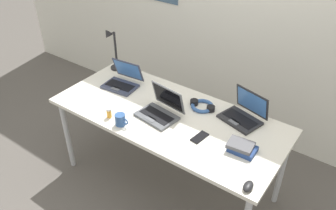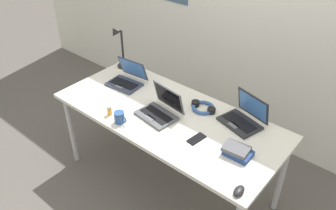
% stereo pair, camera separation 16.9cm
% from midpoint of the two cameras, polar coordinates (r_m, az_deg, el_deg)
% --- Properties ---
extents(ground_plane, '(12.00, 12.00, 0.00)m').
position_cam_midpoint_polar(ground_plane, '(3.13, -1.58, -12.46)').
color(ground_plane, '#56514C').
extents(wall_back, '(6.00, 0.13, 2.60)m').
position_cam_midpoint_polar(wall_back, '(3.23, 10.26, 16.25)').
color(wall_back, silver).
rests_on(wall_back, ground_plane).
extents(desk, '(1.80, 0.80, 0.74)m').
position_cam_midpoint_polar(desk, '(2.67, -1.81, -2.45)').
color(desk, silver).
rests_on(desk, ground_plane).
extents(desk_lamp, '(0.12, 0.18, 0.40)m').
position_cam_midpoint_polar(desk_lamp, '(3.18, -10.56, 8.82)').
color(desk_lamp, black).
rests_on(desk_lamp, desk).
extents(laptop_near_mouse, '(0.33, 0.29, 0.22)m').
position_cam_midpoint_polar(laptop_near_mouse, '(2.60, -3.15, -0.93)').
color(laptop_near_mouse, '#515459').
rests_on(laptop_near_mouse, desk).
extents(laptop_back_left, '(0.30, 0.28, 0.20)m').
position_cam_midpoint_polar(laptop_back_left, '(2.99, -9.09, 3.86)').
color(laptop_back_left, '#33384C').
rests_on(laptop_back_left, desk).
extents(laptop_front_left, '(0.34, 0.31, 0.22)m').
position_cam_midpoint_polar(laptop_front_left, '(2.60, 10.50, -1.55)').
color(laptop_front_left, '#232326').
rests_on(laptop_front_left, desk).
extents(computer_mouse, '(0.06, 0.10, 0.03)m').
position_cam_midpoint_polar(computer_mouse, '(2.11, 10.77, -13.05)').
color(computer_mouse, black).
rests_on(computer_mouse, desk).
extents(cell_phone, '(0.08, 0.14, 0.01)m').
position_cam_midpoint_polar(cell_phone, '(2.41, 3.24, -5.36)').
color(cell_phone, black).
rests_on(cell_phone, desk).
extents(headphones, '(0.21, 0.18, 0.04)m').
position_cam_midpoint_polar(headphones, '(2.70, 3.88, -0.18)').
color(headphones, '#335999').
rests_on(headphones, desk).
extents(pill_bottle, '(0.04, 0.04, 0.08)m').
position_cam_midpoint_polar(pill_bottle, '(2.63, -11.50, -1.27)').
color(pill_bottle, gold).
rests_on(pill_bottle, desk).
extents(book_stack, '(0.19, 0.14, 0.06)m').
position_cam_midpoint_polar(book_stack, '(2.33, 9.99, -6.94)').
color(book_stack, navy).
rests_on(book_stack, desk).
extents(coffee_mug, '(0.11, 0.08, 0.09)m').
position_cam_midpoint_polar(coffee_mug, '(2.54, -9.71, -2.44)').
color(coffee_mug, '#2D518C').
rests_on(coffee_mug, desk).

